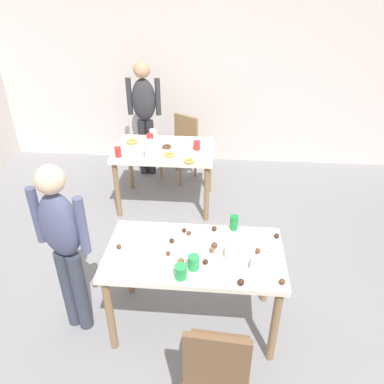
% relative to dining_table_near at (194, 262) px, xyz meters
% --- Properties ---
extents(ground_plane, '(6.40, 6.40, 0.00)m').
position_rel_dining_table_near_xyz_m(ground_plane, '(0.06, 0.02, -0.65)').
color(ground_plane, gray).
extents(wall_back, '(6.40, 0.10, 2.60)m').
position_rel_dining_table_near_xyz_m(wall_back, '(0.06, 3.22, 0.65)').
color(wall_back, silver).
rests_on(wall_back, ground_plane).
extents(dining_table_near, '(1.33, 0.71, 0.75)m').
position_rel_dining_table_near_xyz_m(dining_table_near, '(0.00, 0.00, 0.00)').
color(dining_table_near, silver).
rests_on(dining_table_near, ground_plane).
extents(dining_table_far, '(1.16, 0.80, 0.75)m').
position_rel_dining_table_near_xyz_m(dining_table_far, '(-0.50, 1.84, -0.00)').
color(dining_table_far, silver).
rests_on(dining_table_far, ground_plane).
extents(chair_near_table, '(0.43, 0.43, 0.87)m').
position_rel_dining_table_near_xyz_m(chair_near_table, '(0.20, -0.73, -0.15)').
color(chair_near_table, brown).
rests_on(chair_near_table, ground_plane).
extents(chair_far_table, '(0.55, 0.55, 0.87)m').
position_rel_dining_table_near_xyz_m(chair_far_table, '(-0.38, 2.58, -0.15)').
color(chair_far_table, olive).
rests_on(chair_far_table, ground_plane).
extents(person_girl_near, '(0.45, 0.28, 1.48)m').
position_rel_dining_table_near_xyz_m(person_girl_near, '(-0.94, -0.10, 0.23)').
color(person_girl_near, '#383D4C').
rests_on(person_girl_near, ground_plane).
extents(person_adult_far, '(0.45, 0.22, 1.58)m').
position_rel_dining_table_near_xyz_m(person_adult_far, '(-0.88, 2.63, 0.30)').
color(person_adult_far, '#28282D').
rests_on(person_adult_far, ground_plane).
extents(mixing_bowl, '(0.22, 0.22, 0.09)m').
position_rel_dining_table_near_xyz_m(mixing_bowl, '(0.33, -0.03, 0.14)').
color(mixing_bowl, white).
rests_on(mixing_bowl, dining_table_near).
extents(soda_can, '(0.07, 0.07, 0.12)m').
position_rel_dining_table_near_xyz_m(soda_can, '(0.29, 0.32, 0.16)').
color(soda_can, '#198438').
rests_on(soda_can, dining_table_near).
extents(fork_near, '(0.17, 0.02, 0.01)m').
position_rel_dining_table_near_xyz_m(fork_near, '(-0.33, -0.00, 0.10)').
color(fork_near, silver).
rests_on(fork_near, dining_table_near).
extents(cup_near_0, '(0.07, 0.07, 0.10)m').
position_rel_dining_table_near_xyz_m(cup_near_0, '(0.44, -0.16, 0.15)').
color(cup_near_0, white).
rests_on(cup_near_0, dining_table_near).
extents(cup_near_1, '(0.08, 0.08, 0.11)m').
position_rel_dining_table_near_xyz_m(cup_near_1, '(0.01, -0.17, 0.15)').
color(cup_near_1, green).
rests_on(cup_near_1, dining_table_near).
extents(cup_near_2, '(0.09, 0.09, 0.10)m').
position_rel_dining_table_near_xyz_m(cup_near_2, '(-0.07, -0.27, 0.15)').
color(cup_near_2, green).
rests_on(cup_near_2, dining_table_near).
extents(cake_ball_0, '(0.05, 0.05, 0.05)m').
position_rel_dining_table_near_xyz_m(cake_ball_0, '(0.34, -0.31, 0.12)').
color(cake_ball_0, '#3D2319').
rests_on(cake_ball_0, dining_table_near).
extents(cake_ball_1, '(0.04, 0.04, 0.04)m').
position_rel_dining_table_near_xyz_m(cake_ball_1, '(0.61, -0.28, 0.12)').
color(cake_ball_1, brown).
rests_on(cake_ball_1, dining_table_near).
extents(cake_ball_2, '(0.04, 0.04, 0.04)m').
position_rel_dining_table_near_xyz_m(cake_ball_2, '(0.13, 0.01, 0.12)').
color(cake_ball_2, brown).
rests_on(cake_ball_2, dining_table_near).
extents(cake_ball_3, '(0.04, 0.04, 0.04)m').
position_rel_dining_table_near_xyz_m(cake_ball_3, '(-0.18, 0.10, 0.12)').
color(cake_ball_3, '#3D2319').
rests_on(cake_ball_3, dining_table_near).
extents(cake_ball_4, '(0.04, 0.04, 0.04)m').
position_rel_dining_table_near_xyz_m(cake_ball_4, '(0.63, 0.23, 0.12)').
color(cake_ball_4, '#3D2319').
rests_on(cake_ball_4, dining_table_near).
extents(cake_ball_5, '(0.04, 0.04, 0.04)m').
position_rel_dining_table_near_xyz_m(cake_ball_5, '(-0.57, -0.01, 0.12)').
color(cake_ball_5, brown).
rests_on(cake_ball_5, dining_table_near).
extents(cake_ball_6, '(0.04, 0.04, 0.04)m').
position_rel_dining_table_near_xyz_m(cake_ball_6, '(-0.19, -0.05, 0.12)').
color(cake_ball_6, brown).
rests_on(cake_ball_6, dining_table_near).
extents(cake_ball_7, '(0.04, 0.04, 0.04)m').
position_rel_dining_table_near_xyz_m(cake_ball_7, '(-0.06, 0.21, 0.12)').
color(cake_ball_7, brown).
rests_on(cake_ball_7, dining_table_near).
extents(cake_ball_8, '(0.04, 0.04, 0.04)m').
position_rel_dining_table_near_xyz_m(cake_ball_8, '(-0.10, 0.24, 0.12)').
color(cake_ball_8, '#3D2319').
rests_on(cake_ball_8, dining_table_near).
extents(cake_ball_9, '(0.04, 0.04, 0.04)m').
position_rel_dining_table_near_xyz_m(cake_ball_9, '(0.09, -0.12, 0.12)').
color(cake_ball_9, '#3D2319').
rests_on(cake_ball_9, dining_table_near).
extents(cake_ball_10, '(0.05, 0.05, 0.05)m').
position_rel_dining_table_near_xyz_m(cake_ball_10, '(-0.08, -0.14, 0.12)').
color(cake_ball_10, brown).
rests_on(cake_ball_10, dining_table_near).
extents(cake_ball_11, '(0.05, 0.05, 0.05)m').
position_rel_dining_table_near_xyz_m(cake_ball_11, '(0.15, 0.07, 0.12)').
color(cake_ball_11, brown).
rests_on(cake_ball_11, dining_table_near).
extents(cake_ball_12, '(0.04, 0.04, 0.04)m').
position_rel_dining_table_near_xyz_m(cake_ball_12, '(0.47, 0.03, 0.12)').
color(cake_ball_12, brown).
rests_on(cake_ball_12, dining_table_near).
extents(cake_ball_13, '(0.04, 0.04, 0.04)m').
position_rel_dining_table_near_xyz_m(cake_ball_13, '(0.14, 0.28, 0.12)').
color(cake_ball_13, '#3D2319').
rests_on(cake_ball_13, dining_table_near).
extents(pitcher_far, '(0.12, 0.12, 0.21)m').
position_rel_dining_table_near_xyz_m(pitcher_far, '(-0.62, 1.57, 0.20)').
color(pitcher_far, white).
rests_on(pitcher_far, dining_table_far).
extents(cup_far_0, '(0.08, 0.08, 0.11)m').
position_rel_dining_table_near_xyz_m(cup_far_0, '(-0.12, 1.85, 0.15)').
color(cup_far_0, red).
rests_on(cup_far_0, dining_table_far).
extents(cup_far_1, '(0.07, 0.07, 0.12)m').
position_rel_dining_table_near_xyz_m(cup_far_1, '(-0.98, 1.58, 0.16)').
color(cup_far_1, red).
rests_on(cup_far_1, dining_table_far).
extents(cup_far_2, '(0.09, 0.09, 0.10)m').
position_rel_dining_table_near_xyz_m(cup_far_2, '(-0.69, 2.18, 0.15)').
color(cup_far_2, white).
rests_on(cup_far_2, dining_table_far).
extents(cup_far_3, '(0.08, 0.08, 0.11)m').
position_rel_dining_table_near_xyz_m(cup_far_3, '(-0.70, 1.99, 0.16)').
color(cup_far_3, red).
rests_on(cup_far_3, dining_table_far).
extents(donut_far_0, '(0.12, 0.12, 0.04)m').
position_rel_dining_table_near_xyz_m(donut_far_0, '(-0.41, 1.64, 0.12)').
color(donut_far_0, gold).
rests_on(donut_far_0, dining_table_far).
extents(donut_far_1, '(0.12, 0.12, 0.04)m').
position_rel_dining_table_near_xyz_m(donut_far_1, '(-0.18, 1.50, 0.12)').
color(donut_far_1, gold).
rests_on(donut_far_1, dining_table_far).
extents(donut_far_2, '(0.13, 0.13, 0.04)m').
position_rel_dining_table_near_xyz_m(donut_far_2, '(-0.92, 1.97, 0.12)').
color(donut_far_2, gold).
rests_on(donut_far_2, dining_table_far).
extents(donut_far_3, '(0.12, 0.12, 0.04)m').
position_rel_dining_table_near_xyz_m(donut_far_3, '(-0.01, 1.59, 0.12)').
color(donut_far_3, white).
rests_on(donut_far_3, dining_table_far).
extents(donut_far_4, '(0.11, 0.11, 0.03)m').
position_rel_dining_table_near_xyz_m(donut_far_4, '(-0.48, 1.86, 0.12)').
color(donut_far_4, brown).
rests_on(donut_far_4, dining_table_far).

